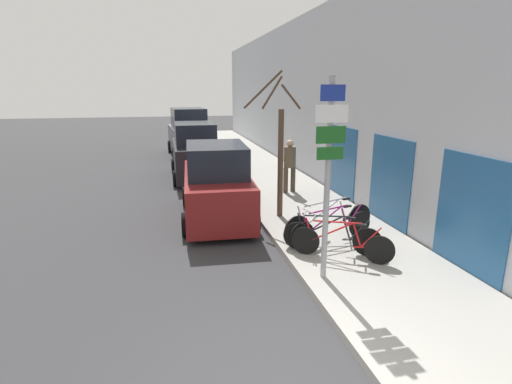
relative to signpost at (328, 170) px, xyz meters
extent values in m
plane|color=#333335|center=(-1.39, 8.56, -2.22)|extent=(80.00, 80.00, 0.00)
cube|color=#9E9B93|center=(1.21, 11.36, -2.14)|extent=(3.20, 32.00, 0.15)
cube|color=#B2B7C1|center=(2.96, 11.36, 1.03)|extent=(0.20, 32.00, 6.50)
cube|color=#26598C|center=(2.84, -0.29, -0.94)|extent=(0.03, 1.88, 2.26)
cube|color=#26598C|center=(2.84, 2.60, -0.94)|extent=(0.03, 1.88, 2.26)
cube|color=#26598C|center=(2.84, 5.49, -0.94)|extent=(0.03, 1.88, 2.26)
cylinder|color=#939399|center=(0.00, 0.01, -0.23)|extent=(0.11, 0.11, 3.68)
cube|color=navy|center=(0.00, -0.05, 1.33)|extent=(0.44, 0.02, 0.27)
cube|color=white|center=(0.00, -0.05, 0.98)|extent=(0.59, 0.02, 0.30)
cube|color=#19591E|center=(0.00, -0.05, 0.63)|extent=(0.54, 0.02, 0.30)
cube|color=#19591E|center=(0.00, -0.05, 0.31)|extent=(0.49, 0.02, 0.22)
cylinder|color=black|center=(0.02, 1.10, -1.76)|extent=(0.53, 0.36, 0.61)
cylinder|color=black|center=(1.31, 0.28, -1.76)|extent=(0.53, 0.36, 0.61)
cylinder|color=red|center=(0.51, 0.79, -1.48)|extent=(0.74, 0.49, 0.50)
cylinder|color=red|center=(0.57, 0.75, -1.26)|extent=(0.86, 0.56, 0.08)
cylinder|color=red|center=(0.92, 0.53, -1.50)|extent=(0.18, 0.13, 0.44)
cylinder|color=red|center=(1.08, 0.42, -1.74)|extent=(0.47, 0.31, 0.07)
cylinder|color=red|center=(1.15, 0.38, -1.52)|extent=(0.36, 0.24, 0.49)
cylinder|color=red|center=(0.09, 1.06, -1.50)|extent=(0.17, 0.13, 0.53)
cube|color=black|center=(0.99, 0.48, -1.27)|extent=(0.21, 0.17, 0.04)
cylinder|color=#99999E|center=(0.15, 1.01, -1.24)|extent=(0.26, 0.38, 0.02)
cylinder|color=black|center=(-0.06, 1.41, -1.75)|extent=(0.57, 0.32, 0.62)
cylinder|color=black|center=(1.28, 0.72, -1.75)|extent=(0.57, 0.32, 0.62)
cylinder|color=black|center=(0.44, 1.15, -1.47)|extent=(0.77, 0.42, 0.51)
cylinder|color=black|center=(0.51, 1.12, -1.25)|extent=(0.88, 0.48, 0.08)
cylinder|color=black|center=(0.88, 0.93, -1.49)|extent=(0.18, 0.12, 0.45)
cylinder|color=black|center=(1.04, 0.84, -1.73)|extent=(0.48, 0.27, 0.08)
cylinder|color=black|center=(1.11, 0.81, -1.51)|extent=(0.37, 0.21, 0.50)
cylinder|color=black|center=(0.01, 1.37, -1.49)|extent=(0.18, 0.11, 0.54)
cube|color=black|center=(0.94, 0.89, -1.25)|extent=(0.21, 0.16, 0.04)
cylinder|color=#99999E|center=(0.08, 1.34, -1.22)|extent=(0.22, 0.40, 0.02)
cylinder|color=black|center=(0.06, 1.40, -1.76)|extent=(0.61, 0.19, 0.62)
cylinder|color=black|center=(1.65, 1.82, -1.76)|extent=(0.61, 0.19, 0.62)
cylinder|color=#8C1E72|center=(0.65, 1.56, -1.47)|extent=(0.90, 0.27, 0.51)
cylinder|color=#8C1E72|center=(0.73, 1.58, -1.25)|extent=(1.05, 0.31, 0.08)
cylinder|color=#8C1E72|center=(1.17, 1.70, -1.49)|extent=(0.20, 0.09, 0.45)
cylinder|color=#8C1E72|center=(1.37, 1.75, -1.73)|extent=(0.57, 0.18, 0.08)
cylinder|color=#8C1E72|center=(1.45, 1.77, -1.51)|extent=(0.43, 0.14, 0.50)
cylinder|color=#8C1E72|center=(0.14, 1.42, -1.49)|extent=(0.20, 0.08, 0.54)
cube|color=black|center=(1.25, 1.72, -1.25)|extent=(0.21, 0.13, 0.04)
cylinder|color=#99999E|center=(0.22, 1.44, -1.23)|extent=(0.14, 0.43, 0.02)
cylinder|color=black|center=(0.02, 1.67, -1.72)|extent=(0.67, 0.22, 0.69)
cylinder|color=black|center=(1.83, 2.18, -1.72)|extent=(0.67, 0.22, 0.69)
cylinder|color=#B7B7BC|center=(0.70, 1.86, -1.40)|extent=(1.02, 0.32, 0.57)
cylinder|color=#B7B7BC|center=(0.79, 1.89, -1.16)|extent=(1.18, 0.37, 0.09)
cylinder|color=#B7B7BC|center=(1.29, 2.03, -1.43)|extent=(0.22, 0.10, 0.49)
cylinder|color=#B7B7BC|center=(1.51, 2.09, -1.70)|extent=(0.64, 0.21, 0.08)
cylinder|color=#B7B7BC|center=(1.60, 2.12, -1.46)|extent=(0.48, 0.16, 0.55)
cylinder|color=#B7B7BC|center=(0.11, 1.69, -1.43)|extent=(0.22, 0.09, 0.60)
cube|color=black|center=(1.38, 2.05, -1.17)|extent=(0.21, 0.13, 0.04)
cylinder|color=#99999E|center=(0.20, 1.72, -1.14)|extent=(0.14, 0.43, 0.02)
cube|color=maroon|center=(-1.45, 4.46, -1.47)|extent=(1.98, 4.49, 1.15)
cube|color=black|center=(-1.46, 4.28, -0.48)|extent=(1.69, 2.37, 0.83)
cylinder|color=black|center=(-2.24, 5.87, -1.91)|extent=(0.25, 0.63, 0.62)
cylinder|color=black|center=(-0.50, 5.77, -1.91)|extent=(0.25, 0.63, 0.62)
cylinder|color=black|center=(-2.40, 3.15, -1.91)|extent=(0.25, 0.63, 0.62)
cylinder|color=black|center=(-0.66, 3.05, -1.91)|extent=(0.25, 0.63, 0.62)
cube|color=black|center=(-1.63, 9.92, -1.41)|extent=(1.71, 4.35, 1.28)
cube|color=black|center=(-1.63, 9.75, -0.35)|extent=(1.54, 2.26, 0.84)
cylinder|color=black|center=(-2.49, 11.27, -1.91)|extent=(0.22, 0.61, 0.61)
cylinder|color=black|center=(-0.77, 11.27, -1.91)|extent=(0.22, 0.61, 0.61)
cylinder|color=black|center=(-2.49, 8.58, -1.91)|extent=(0.22, 0.61, 0.61)
cylinder|color=black|center=(-0.78, 8.58, -1.91)|extent=(0.22, 0.61, 0.61)
cube|color=#51565B|center=(-1.53, 15.85, -1.35)|extent=(2.17, 4.78, 1.36)
cube|color=black|center=(-1.52, 15.67, -0.15)|extent=(1.84, 2.53, 1.04)
cylinder|color=black|center=(-2.56, 17.24, -1.88)|extent=(0.26, 0.69, 0.68)
cylinder|color=black|center=(-0.69, 17.36, -1.88)|extent=(0.26, 0.69, 0.68)
cylinder|color=black|center=(-2.37, 14.35, -1.88)|extent=(0.26, 0.69, 0.68)
cylinder|color=black|center=(-0.50, 14.47, -1.88)|extent=(0.26, 0.69, 0.68)
cylinder|color=#4C3D2D|center=(1.43, 6.33, -1.63)|extent=(0.16, 0.16, 0.87)
cylinder|color=#4C3D2D|center=(1.14, 6.23, -1.63)|extent=(0.16, 0.16, 0.87)
cylinder|color=brown|center=(1.28, 6.28, -0.85)|extent=(0.40, 0.40, 0.69)
sphere|color=tan|center=(1.28, 6.28, -0.38)|extent=(0.24, 0.24, 0.24)
cylinder|color=#4C3828|center=(0.23, 3.80, -0.60)|extent=(0.15, 0.15, 2.94)
cylinder|color=#4C3828|center=(-0.18, 4.22, 1.36)|extent=(0.89, 0.92, 1.02)
cylinder|color=#4C3828|center=(0.02, 3.96, 1.29)|extent=(0.51, 0.41, 0.86)
cylinder|color=#4C3828|center=(0.51, 3.85, 1.19)|extent=(0.62, 0.19, 0.66)
camera|label=1|loc=(-2.78, -6.47, 1.40)|focal=28.00mm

